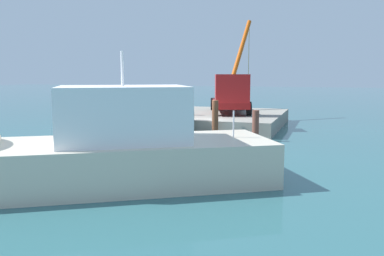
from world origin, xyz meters
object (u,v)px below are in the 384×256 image
dock_worker (179,102)px  crane_truck (231,94)px  moored_yacht (56,169)px  salvaged_car (175,130)px

dock_worker → crane_truck: bearing=123.7°
crane_truck → moored_yacht: crane_truck is taller
dock_worker → moored_yacht: moored_yacht is taller
crane_truck → moored_yacht: 18.04m
crane_truck → dock_worker: size_ratio=5.61×
moored_yacht → crane_truck: bearing=173.9°
salvaged_car → moored_yacht: moored_yacht is taller
dock_worker → salvaged_car: bearing=17.4°
dock_worker → salvaged_car: size_ratio=0.43×
crane_truck → dock_worker: bearing=-56.3°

